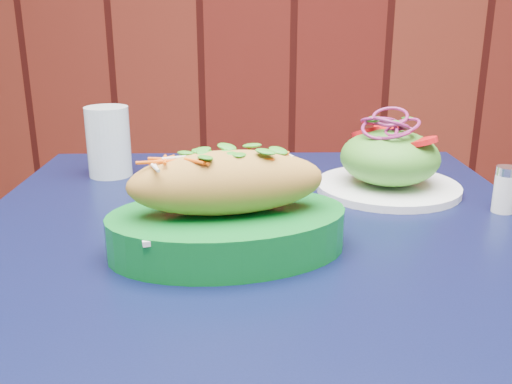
{
  "coord_description": "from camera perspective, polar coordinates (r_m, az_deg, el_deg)",
  "views": [
    {
      "loc": [
        0.44,
        0.5,
        1.03
      ],
      "look_at": [
        0.38,
        1.19,
        0.81
      ],
      "focal_mm": 40.0,
      "sensor_mm": 36.0,
      "label": 1
    }
  ],
  "objects": [
    {
      "name": "water_glass",
      "position": [
        1.03,
        -14.53,
        4.9
      ],
      "size": [
        0.08,
        0.08,
        0.12
      ],
      "primitive_type": "cylinder",
      "color": "silver",
      "rests_on": "cafe_table"
    },
    {
      "name": "cafe_table",
      "position": [
        0.83,
        0.3,
        -8.63
      ],
      "size": [
        0.88,
        0.88,
        0.75
      ],
      "rotation": [
        0.0,
        0.0,
        0.11
      ],
      "color": "black",
      "rests_on": "ground"
    },
    {
      "name": "salad_plate",
      "position": [
        0.94,
        13.19,
        2.93
      ],
      "size": [
        0.23,
        0.23,
        0.13
      ],
      "rotation": [
        0.0,
        0.0,
        0.14
      ],
      "color": "white",
      "rests_on": "cafe_table"
    },
    {
      "name": "salt_shaker",
      "position": [
        0.9,
        23.61,
        0.22
      ],
      "size": [
        0.03,
        0.03,
        0.07
      ],
      "color": "white",
      "rests_on": "cafe_table"
    },
    {
      "name": "banh_mi_basket",
      "position": [
        0.68,
        -2.86,
        -1.94
      ],
      "size": [
        0.33,
        0.26,
        0.13
      ],
      "rotation": [
        0.0,
        0.0,
        0.29
      ],
      "color": "#0A6D23",
      "rests_on": "cafe_table"
    }
  ]
}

